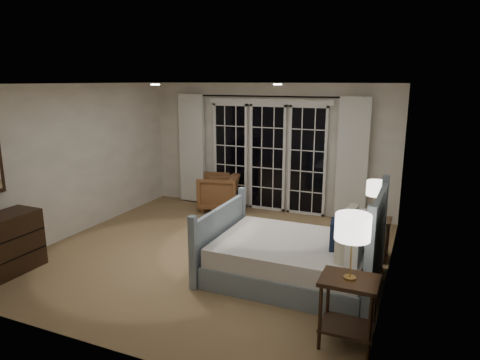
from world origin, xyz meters
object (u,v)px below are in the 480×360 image
at_px(lamp_left, 353,228).
at_px(armchair, 219,192).
at_px(lamp_right, 377,189).
at_px(nightstand_left, 348,301).
at_px(bed, 297,257).
at_px(nightstand_right, 373,232).

xyz_separation_m(lamp_left, armchair, (-3.16, 3.61, -0.86)).
bearing_deg(lamp_right, lamp_left, -89.46).
bearing_deg(nightstand_left, bed, 125.45).
height_order(nightstand_right, armchair, armchair).
bearing_deg(armchair, lamp_left, 26.11).
distance_m(bed, armchair, 3.35).
distance_m(nightstand_right, lamp_left, 2.44).
bearing_deg(bed, nightstand_left, -54.55).
bearing_deg(armchair, nightstand_right, 52.24).
height_order(nightstand_left, nightstand_right, nightstand_left).
relative_size(nightstand_right, lamp_left, 0.95).
distance_m(bed, lamp_left, 1.71).
xyz_separation_m(bed, armchair, (-2.31, 2.42, 0.04)).
distance_m(lamp_left, armchair, 4.87).
xyz_separation_m(nightstand_right, lamp_right, (-0.00, -0.00, 0.65)).
distance_m(bed, lamp_right, 1.56).
bearing_deg(nightstand_right, bed, -126.48).
height_order(nightstand_left, armchair, armchair).
xyz_separation_m(lamp_left, lamp_right, (-0.02, 2.30, -0.17)).
height_order(bed, armchair, bed).
height_order(nightstand_left, lamp_right, lamp_right).
bearing_deg(bed, lamp_left, -54.55).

